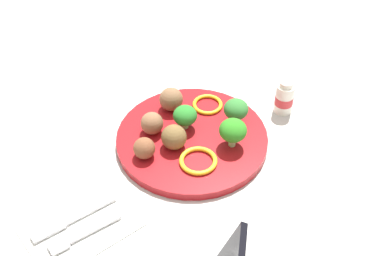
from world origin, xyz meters
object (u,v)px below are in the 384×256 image
object	(u,v)px
meatball_far_rim	(173,137)
yogurt_bottle	(284,98)
meatball_center	(152,123)
knife	(70,220)
plate	(192,139)
broccoli_floret_near_rim	(233,131)
broccoli_floret_front_left	(185,116)
broccoli_floret_mid_left	(236,110)
meatball_mid_right	(144,148)
meatball_near_rim	(171,99)
pepper_ring_center	(208,104)
pepper_ring_front_left	(198,161)
fork	(81,235)
napkin	(81,227)

from	to	relation	value
meatball_far_rim	yogurt_bottle	xyz separation A→B (m)	(-0.24, 0.05, -0.01)
meatball_center	meatball_far_rim	world-z (taller)	meatball_far_rim
knife	plate	bearing A→B (deg)	-176.44
broccoli_floret_near_rim	broccoli_floret_front_left	xyz separation A→B (m)	(0.03, -0.09, -0.01)
broccoli_floret_mid_left	meatball_mid_right	size ratio (longest dim) A/B	1.28
broccoli_floret_near_rim	yogurt_bottle	size ratio (longest dim) A/B	0.78
meatball_near_rim	meatball_far_rim	bearing A→B (deg)	53.90
pepper_ring_center	yogurt_bottle	xyz separation A→B (m)	(-0.12, 0.09, 0.01)
knife	yogurt_bottle	world-z (taller)	yogurt_bottle
broccoli_floret_mid_left	meatball_center	size ratio (longest dim) A/B	1.19
plate	meatball_center	bearing A→B (deg)	-48.87
meatball_center	knife	bearing A→B (deg)	18.46
pepper_ring_front_left	fork	distance (m)	0.23
meatball_mid_right	yogurt_bottle	xyz separation A→B (m)	(-0.29, 0.06, -0.00)
broccoli_floret_near_rim	knife	size ratio (longest dim) A/B	0.38
meatball_far_rim	meatball_near_rim	size ratio (longest dim) A/B	1.00
knife	pepper_ring_front_left	bearing A→B (deg)	169.84
meatball_center	pepper_ring_front_left	xyz separation A→B (m)	(-0.01, 0.11, -0.02)
meatball_mid_right	knife	distance (m)	0.17
broccoli_floret_front_left	yogurt_bottle	world-z (taller)	yogurt_bottle
broccoli_floret_near_rim	meatball_far_rim	size ratio (longest dim) A/B	1.22
napkin	pepper_ring_front_left	bearing A→B (deg)	174.17
meatball_far_rim	napkin	world-z (taller)	meatball_far_rim
broccoli_floret_front_left	broccoli_floret_mid_left	distance (m)	0.10
plate	meatball_center	distance (m)	0.08
plate	knife	size ratio (longest dim) A/B	1.92
plate	napkin	world-z (taller)	plate
meatball_near_rim	broccoli_floret_front_left	bearing A→B (deg)	77.17
napkin	knife	world-z (taller)	knife
plate	pepper_ring_front_left	bearing A→B (deg)	59.42
plate	fork	bearing A→B (deg)	11.04
broccoli_floret_near_rim	fork	bearing A→B (deg)	-2.20
fork	pepper_ring_center	bearing A→B (deg)	-164.16
napkin	knife	xyz separation A→B (m)	(0.01, -0.02, 0.00)
broccoli_floret_near_rim	pepper_ring_center	xyz separation A→B (m)	(-0.04, -0.11, -0.03)
meatball_center	meatball_mid_right	distance (m)	0.06
pepper_ring_front_left	fork	bearing A→B (deg)	-1.42
plate	meatball_mid_right	bearing A→B (deg)	-8.28
pepper_ring_center	napkin	xyz separation A→B (m)	(0.34, 0.08, -0.02)
meatball_center	napkin	world-z (taller)	meatball_center
plate	broccoli_floret_front_left	size ratio (longest dim) A/B	5.98
pepper_ring_center	pepper_ring_front_left	size ratio (longest dim) A/B	0.88
meatball_near_rim	pepper_ring_center	world-z (taller)	meatball_near_rim
broccoli_floret_front_left	meatball_far_rim	bearing A→B (deg)	27.51
meatball_center	broccoli_floret_near_rim	bearing A→B (deg)	126.67
meatball_center	napkin	xyz separation A→B (m)	(0.21, 0.09, -0.03)
knife	meatball_far_rim	bearing A→B (deg)	-175.27
meatball_far_rim	napkin	size ratio (longest dim) A/B	0.27
broccoli_floret_near_rim	knife	xyz separation A→B (m)	(0.31, -0.05, -0.04)
meatball_near_rim	napkin	world-z (taller)	meatball_near_rim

